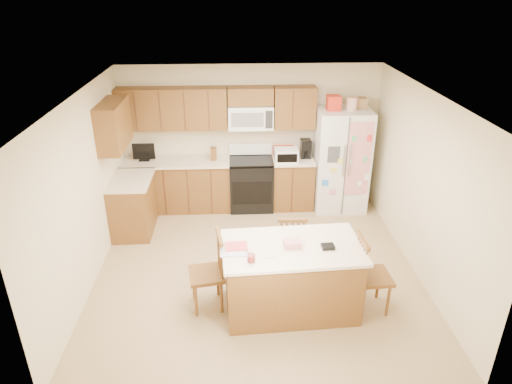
{
  "coord_description": "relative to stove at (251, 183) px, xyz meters",
  "views": [
    {
      "loc": [
        -0.28,
        -5.51,
        3.8
      ],
      "look_at": [
        0.01,
        0.35,
        1.03
      ],
      "focal_mm": 32.0,
      "sensor_mm": 36.0,
      "label": 1
    }
  ],
  "objects": [
    {
      "name": "island",
      "position": [
        0.37,
        -2.85,
        -0.01
      ],
      "size": [
        1.72,
        1.06,
        1.0
      ],
      "color": "brown",
      "rests_on": "ground"
    },
    {
      "name": "windsor_chair_left",
      "position": [
        -0.64,
        -2.75,
        0.01
      ],
      "size": [
        0.48,
        0.5,
        1.02
      ],
      "color": "brown",
      "rests_on": "ground"
    },
    {
      "name": "refrigerator",
      "position": [
        1.57,
        -0.06,
        0.45
      ],
      "size": [
        0.9,
        0.79,
        2.04
      ],
      "color": "white",
      "rests_on": "ground"
    },
    {
      "name": "stove",
      "position": [
        0.0,
        0.0,
        0.0
      ],
      "size": [
        0.76,
        0.65,
        1.13
      ],
      "color": "black",
      "rests_on": "ground"
    },
    {
      "name": "windsor_chair_back",
      "position": [
        0.46,
        -2.12,
        -0.02
      ],
      "size": [
        0.43,
        0.41,
        0.96
      ],
      "color": "brown",
      "rests_on": "ground"
    },
    {
      "name": "windsor_chair_right",
      "position": [
        1.36,
        -2.9,
        0.01
      ],
      "size": [
        0.44,
        0.46,
        1.02
      ],
      "color": "brown",
      "rests_on": "ground"
    },
    {
      "name": "cabinetry",
      "position": [
        -0.98,
        -0.15,
        0.44
      ],
      "size": [
        3.36,
        1.56,
        2.15
      ],
      "color": "brown",
      "rests_on": "ground"
    },
    {
      "name": "ground",
      "position": [
        0.0,
        -1.94,
        -0.47
      ],
      "size": [
        4.5,
        4.5,
        0.0
      ],
      "primitive_type": "plane",
      "color": "#846A4C",
      "rests_on": "ground"
    },
    {
      "name": "room_shell",
      "position": [
        0.0,
        -1.94,
        0.97
      ],
      "size": [
        4.6,
        4.6,
        2.52
      ],
      "color": "beige",
      "rests_on": "ground"
    }
  ]
}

